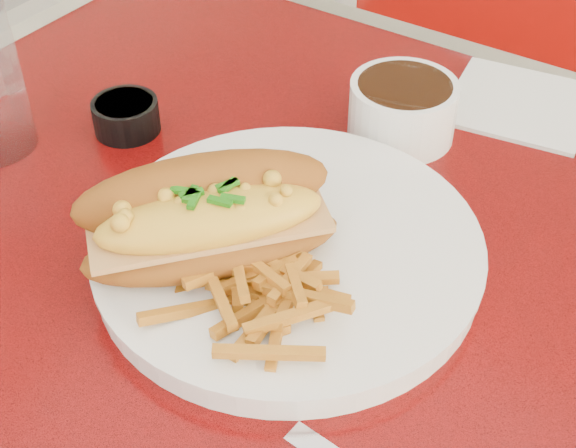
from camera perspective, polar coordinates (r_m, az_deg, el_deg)
The scene contains 7 objects.
dinner_plate at distance 0.64m, azimuth 0.00°, elevation -1.86°, with size 0.35×0.35×0.02m.
mac_hoagie at distance 0.60m, azimuth -5.71°, elevation 0.41°, with size 0.20×0.21×0.09m.
fries_pile at distance 0.57m, azimuth -1.98°, elevation -5.24°, with size 0.10×0.09×0.03m, color orange, non-canonical shape.
fork at distance 0.64m, azimuth 5.24°, elevation -0.47°, with size 0.08×0.13×0.00m.
gravy_ramekin at distance 0.78m, azimuth 8.15°, elevation 8.15°, with size 0.12×0.12×0.06m.
sauce_cup_left at distance 0.80m, azimuth -11.46°, elevation 7.64°, with size 0.08×0.08×0.03m.
paper_napkin at distance 0.86m, azimuth 16.10°, elevation 8.24°, with size 0.14×0.14×0.00m, color silver.
Camera 1 is at (0.13, -0.39, 1.22)m, focal length 50.00 mm.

